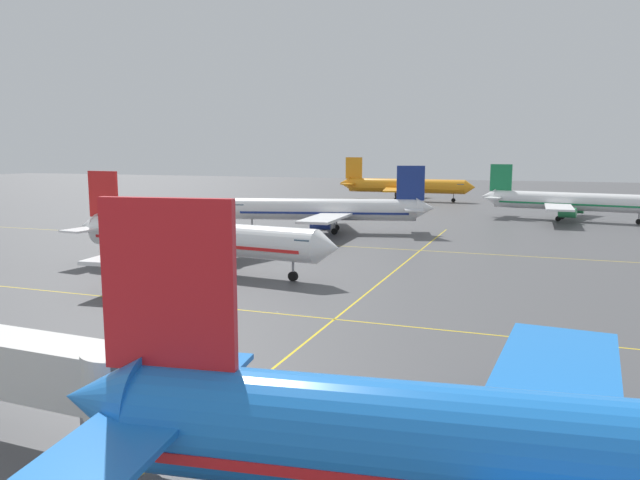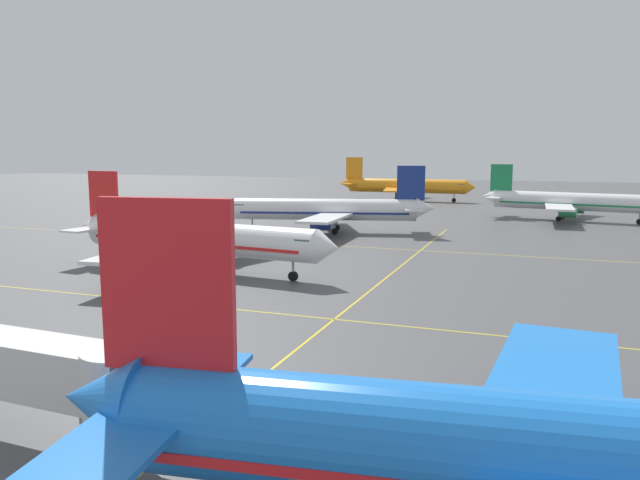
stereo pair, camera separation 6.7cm
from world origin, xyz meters
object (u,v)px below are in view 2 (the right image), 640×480
at_px(airliner_front_gate, 617,464).
at_px(jet_bridge, 39,368).
at_px(airliner_far_right_stand, 404,186).
at_px(airliner_second_row, 194,238).
at_px(airliner_third_row, 328,210).
at_px(airliner_far_left_stand, 569,202).

bearing_deg(airliner_front_gate, jet_bridge, 177.53).
bearing_deg(jet_bridge, airliner_far_right_stand, 95.80).
bearing_deg(airliner_second_row, airliner_third_row, 84.81).
relative_size(airliner_front_gate, airliner_third_row, 1.09).
bearing_deg(airliner_far_right_stand, airliner_far_left_stand, -41.60).
xyz_separation_m(airliner_second_row, jet_bridge, (16.91, -41.42, 0.00)).
distance_m(airliner_second_row, airliner_far_left_stand, 86.02).
xyz_separation_m(airliner_second_row, airliner_far_right_stand, (1.33, 111.96, 0.23)).
distance_m(airliner_front_gate, jet_bridge, 25.20).
height_order(airliner_second_row, airliner_far_right_stand, airliner_far_right_stand).
xyz_separation_m(airliner_far_right_stand, jet_bridge, (15.59, -153.38, -0.23)).
relative_size(airliner_front_gate, airliner_second_row, 1.08).
bearing_deg(airliner_third_row, airliner_far_right_stand, 91.70).
distance_m(airliner_second_row, airliner_third_row, 38.72).
height_order(airliner_third_row, airliner_far_right_stand, airliner_far_right_stand).
bearing_deg(jet_bridge, airliner_second_row, 112.21).
relative_size(airliner_front_gate, jet_bridge, 2.48).
xyz_separation_m(airliner_front_gate, jet_bridge, (-25.18, 1.08, -0.32)).
height_order(airliner_far_left_stand, airliner_far_right_stand, airliner_far_right_stand).
bearing_deg(airliner_far_left_stand, airliner_front_gate, -91.19).
bearing_deg(airliner_third_row, airliner_front_gate, -64.55).
xyz_separation_m(airliner_third_row, jet_bridge, (13.41, -79.98, -0.01)).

